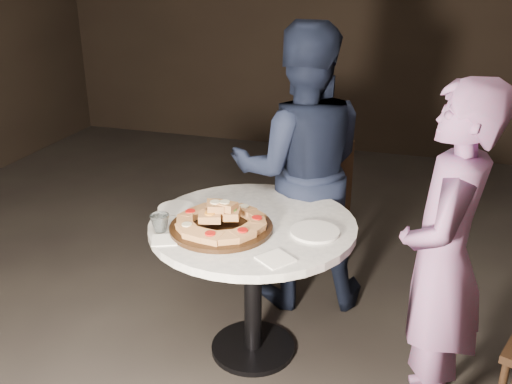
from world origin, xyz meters
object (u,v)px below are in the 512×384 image
(water_glass, at_px, (160,223))
(diner_navy, at_px, (300,170))
(focaccia_pile, at_px, (221,219))
(table, at_px, (253,248))
(chair_far, at_px, (317,190))
(serving_board, at_px, (221,227))
(diner_teal, at_px, (443,261))

(water_glass, xyz_separation_m, diner_navy, (0.45, 0.79, 0.03))
(focaccia_pile, xyz_separation_m, water_glass, (-0.25, -0.10, -0.01))
(table, relative_size, chair_far, 1.15)
(table, bearing_deg, chair_far, 83.98)
(serving_board, bearing_deg, table, 46.44)
(table, height_order, focaccia_pile, focaccia_pile)
(table, height_order, diner_teal, diner_teal)
(focaccia_pile, relative_size, chair_far, 0.48)
(focaccia_pile, relative_size, water_glass, 4.81)
(serving_board, height_order, diner_navy, diner_navy)
(focaccia_pile, relative_size, diner_teal, 0.28)
(diner_teal, bearing_deg, water_glass, -80.09)
(serving_board, distance_m, diner_teal, 0.95)
(water_glass, height_order, diner_teal, diner_teal)
(table, xyz_separation_m, diner_teal, (0.84, -0.15, 0.15))
(serving_board, height_order, water_glass, water_glass)
(table, height_order, serving_board, serving_board)
(table, distance_m, diner_teal, 0.86)
(serving_board, relative_size, water_glass, 5.34)
(focaccia_pile, xyz_separation_m, diner_teal, (0.95, -0.04, -0.04))
(water_glass, bearing_deg, diner_navy, 60.01)
(table, xyz_separation_m, water_glass, (-0.36, -0.21, 0.17))
(focaccia_pile, bearing_deg, table, 44.46)
(serving_board, bearing_deg, focaccia_pile, 123.26)
(diner_teal, bearing_deg, focaccia_pile, -85.31)
(water_glass, bearing_deg, diner_teal, 3.09)
(chair_far, bearing_deg, diner_teal, 111.04)
(chair_far, height_order, diner_teal, diner_teal)
(diner_navy, bearing_deg, serving_board, 56.70)
(focaccia_pile, xyz_separation_m, diner_navy, (0.20, 0.68, 0.02))
(serving_board, xyz_separation_m, water_glass, (-0.25, -0.10, 0.03))
(focaccia_pile, bearing_deg, diner_navy, 73.47)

